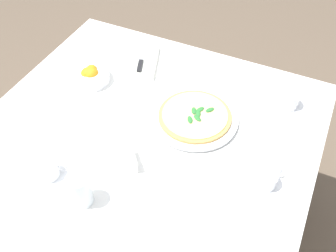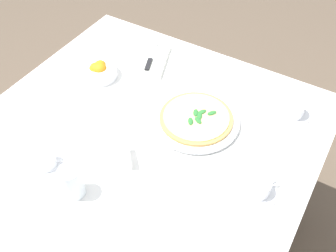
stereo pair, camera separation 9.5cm
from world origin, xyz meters
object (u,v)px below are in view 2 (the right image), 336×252
pizza (196,117)px  coffee_cup_left_edge (294,109)px  menu_card (129,154)px  napkin_folded (151,60)px  coffee_cup_center_back (45,161)px  dinner_knife (151,57)px  citrus_bowl (99,71)px  water_glass_near_right (72,183)px  coffee_cup_back_corner (258,188)px  pizza_plate (196,120)px

pizza → coffee_cup_left_edge: coffee_cup_left_edge is taller
coffee_cup_left_edge → menu_card: size_ratio=1.92×
pizza → napkin_folded: (0.21, 0.33, -0.01)m
coffee_cup_left_edge → menu_card: (-0.48, 0.40, -0.00)m
coffee_cup_center_back → menu_card: size_ratio=1.92×
coffee_cup_center_back → napkin_folded: size_ratio=0.52×
dinner_knife → pizza: bearing=-143.9°
coffee_cup_center_back → citrus_bowl: 0.48m
pizza → water_glass_near_right: size_ratio=2.32×
water_glass_near_right → citrus_bowl: water_glass_near_right is taller
napkin_folded → menu_card: size_ratio=3.71×
pizza → citrus_bowl: 0.47m
coffee_cup_left_edge → menu_card: bearing=140.6°
menu_card → coffee_cup_back_corner: bearing=-120.5°
napkin_folded → coffee_cup_center_back: bearing=160.6°
coffee_cup_left_edge → napkin_folded: coffee_cup_left_edge is taller
coffee_cup_center_back → citrus_bowl: bearing=16.2°
coffee_cup_left_edge → coffee_cup_center_back: bearing=136.1°
coffee_cup_center_back → coffee_cup_back_corner: (0.26, -0.64, 0.00)m
coffee_cup_left_edge → dinner_knife: 0.62m
coffee_cup_center_back → menu_card: (0.16, -0.22, 0.00)m
pizza → coffee_cup_left_edge: size_ratio=2.05×
dinner_knife → citrus_bowl: (-0.19, 0.13, 0.00)m
napkin_folded → citrus_bowl: size_ratio=1.67×
napkin_folded → dinner_knife: bearing=1.4°
coffee_cup_center_back → citrus_bowl: size_ratio=0.87×
napkin_folded → menu_card: menu_card is taller
coffee_cup_center_back → coffee_cup_left_edge: bearing=-43.9°
coffee_cup_left_edge → citrus_bowl: bearing=104.0°
water_glass_near_right → menu_card: water_glass_near_right is taller
water_glass_near_right → menu_card: size_ratio=1.70×
pizza → coffee_cup_center_back: 0.54m
coffee_cup_left_edge → napkin_folded: 0.62m
coffee_cup_back_corner → pizza_plate: bearing=61.0°
pizza_plate → citrus_bowl: citrus_bowl is taller
coffee_cup_center_back → coffee_cup_left_edge: 0.90m
pizza → coffee_cup_left_edge: (0.22, -0.29, 0.01)m
coffee_cup_center_back → water_glass_near_right: bearing=-101.6°
coffee_cup_left_edge → napkin_folded: bearing=90.2°
coffee_cup_left_edge → dinner_knife: (0.00, 0.62, -0.01)m
pizza_plate → coffee_cup_center_back: bearing=142.2°
napkin_folded → menu_card: (-0.48, -0.22, 0.02)m
coffee_cup_back_corner → dinner_knife: (0.39, 0.64, -0.00)m
pizza → water_glass_near_right: water_glass_near_right is taller
dinner_knife → menu_card: bearing=-175.9°
water_glass_near_right → menu_card: (0.19, -0.07, -0.02)m
coffee_cup_back_corner → dinner_knife: bearing=58.8°
coffee_cup_center_back → coffee_cup_back_corner: same height
menu_card → coffee_cup_center_back: bearing=81.7°
pizza_plate → napkin_folded: 0.40m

